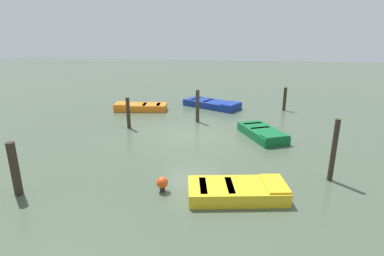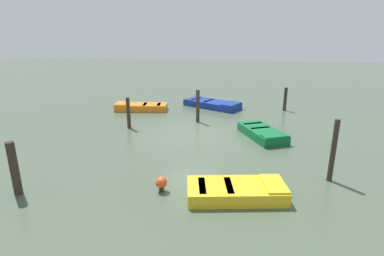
{
  "view_description": "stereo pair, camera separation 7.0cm",
  "coord_description": "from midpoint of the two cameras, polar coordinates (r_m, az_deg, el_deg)",
  "views": [
    {
      "loc": [
        -13.77,
        -2.19,
        4.73
      ],
      "look_at": [
        0.0,
        0.0,
        0.35
      ],
      "focal_mm": 28.84,
      "sensor_mm": 36.0,
      "label": 1
    },
    {
      "loc": [
        -13.76,
        -2.26,
        4.73
      ],
      "look_at": [
        0.0,
        0.0,
        0.35
      ],
      "focal_mm": 28.84,
      "sensor_mm": 36.0,
      "label": 2
    }
  ],
  "objects": [
    {
      "name": "rowboat_green",
      "position": [
        14.73,
        12.72,
        -0.86
      ],
      "size": [
        3.04,
        2.33,
        0.46
      ],
      "rotation": [
        0.0,
        0.0,
        3.59
      ],
      "color": "#0F602D",
      "rests_on": "ground_plane"
    },
    {
      "name": "marker_buoy",
      "position": [
        9.66,
        -5.75,
        -10.08
      ],
      "size": [
        0.36,
        0.36,
        0.48
      ],
      "color": "#262626",
      "rests_on": "ground_plane"
    },
    {
      "name": "mooring_piling_near_left",
      "position": [
        10.63,
        -30.13,
        -6.55
      ],
      "size": [
        0.25,
        0.25,
        1.67
      ],
      "primitive_type": "cylinder",
      "color": "#33281E",
      "rests_on": "ground_plane"
    },
    {
      "name": "rowboat_yellow",
      "position": [
        9.44,
        8.23,
        -11.35
      ],
      "size": [
        1.83,
        3.07,
        0.46
      ],
      "rotation": [
        0.0,
        0.0,
        4.9
      ],
      "color": "gold",
      "rests_on": "ground_plane"
    },
    {
      "name": "mooring_piling_far_left",
      "position": [
        16.63,
        0.92,
        4.05
      ],
      "size": [
        0.2,
        0.2,
        1.76
      ],
      "primitive_type": "cylinder",
      "color": "#33281E",
      "rests_on": "ground_plane"
    },
    {
      "name": "mooring_piling_near_right",
      "position": [
        15.91,
        -11.83,
        2.72
      ],
      "size": [
        0.19,
        0.19,
        1.58
      ],
      "primitive_type": "cylinder",
      "color": "#33281E",
      "rests_on": "ground_plane"
    },
    {
      "name": "mooring_piling_mid_left",
      "position": [
        20.01,
        16.67,
        5.16
      ],
      "size": [
        0.2,
        0.2,
        1.45
      ],
      "primitive_type": "cylinder",
      "color": "#33281E",
      "rests_on": "ground_plane"
    },
    {
      "name": "mooring_piling_center",
      "position": [
        10.96,
        24.56,
        -3.82
      ],
      "size": [
        0.17,
        0.17,
        2.11
      ],
      "primitive_type": "cylinder",
      "color": "#33281E",
      "rests_on": "ground_plane"
    },
    {
      "name": "rowboat_blue",
      "position": [
        20.17,
        3.63,
        4.47
      ],
      "size": [
        3.0,
        3.92,
        0.46
      ],
      "rotation": [
        0.0,
        0.0,
        4.22
      ],
      "color": "navy",
      "rests_on": "ground_plane"
    },
    {
      "name": "ground_plane",
      "position": [
        14.73,
        -0.14,
        -1.3
      ],
      "size": [
        80.0,
        80.0,
        0.0
      ],
      "primitive_type": "plane",
      "color": "#475642"
    },
    {
      "name": "rowboat_orange",
      "position": [
        19.58,
        -9.62,
        3.86
      ],
      "size": [
        1.58,
        3.3,
        0.46
      ],
      "rotation": [
        0.0,
        0.0,
        1.71
      ],
      "color": "orange",
      "rests_on": "ground_plane"
    }
  ]
}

